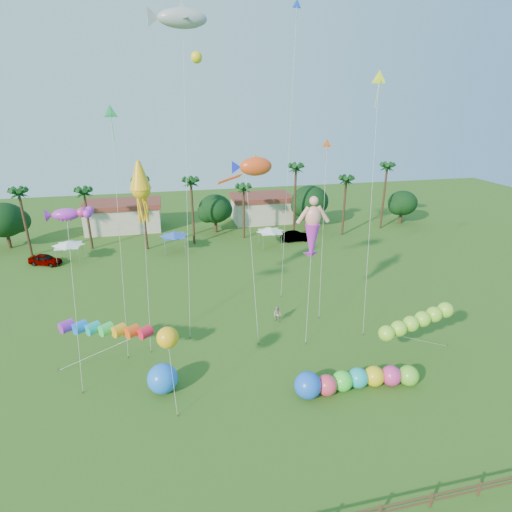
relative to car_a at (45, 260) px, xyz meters
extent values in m
plane|color=#285116|center=(23.13, -35.75, -0.73)|extent=(160.00, 160.00, 0.00)
cylinder|color=#3A2819|center=(-2.87, 4.25, 3.77)|extent=(0.36, 0.36, 9.00)
cylinder|color=#3A2819|center=(5.13, 5.25, 3.52)|extent=(0.36, 0.36, 8.50)
cylinder|color=#3A2819|center=(13.13, 3.25, 4.27)|extent=(0.36, 0.36, 10.00)
cylinder|color=#3A2819|center=(20.13, 4.25, 4.02)|extent=(0.36, 0.36, 9.50)
cylinder|color=#3A2819|center=(28.13, 5.25, 3.27)|extent=(0.36, 0.36, 8.00)
cylinder|color=#3A2819|center=(36.13, 4.25, 4.77)|extent=(0.36, 0.36, 11.00)
cylinder|color=#3A2819|center=(44.13, 3.25, 3.77)|extent=(0.36, 0.36, 9.00)
cylinder|color=#3A2819|center=(52.13, 5.25, 4.52)|extent=(0.36, 0.36, 10.50)
sphere|color=#113814|center=(-6.87, 8.25, 3.61)|extent=(5.88, 5.88, 5.88)
sphere|color=#113814|center=(24.13, 9.25, 3.30)|extent=(5.46, 5.46, 5.46)
sphere|color=#113814|center=(40.13, 8.25, 3.92)|extent=(6.30, 6.30, 6.30)
sphere|color=#113814|center=(57.13, 7.25, 2.99)|extent=(5.04, 5.04, 5.04)
cube|color=beige|center=(9.13, 14.25, 1.27)|extent=(12.00, 7.00, 4.00)
cube|color=beige|center=(33.13, 14.25, 1.27)|extent=(10.00, 7.00, 4.00)
pyramid|color=white|center=(3.13, 0.25, 2.02)|extent=(3.00, 3.00, 0.60)
pyramid|color=blue|center=(17.13, 1.25, 2.02)|extent=(3.00, 3.00, 0.60)
pyramid|color=white|center=(31.13, 0.25, 2.02)|extent=(3.00, 3.00, 0.60)
cube|color=brown|center=(26.13, -41.75, -0.23)|extent=(0.12, 0.12, 1.00)
cube|color=brown|center=(29.13, -41.75, -0.23)|extent=(0.12, 0.12, 1.00)
cube|color=brown|center=(32.13, -41.75, -0.23)|extent=(0.12, 0.12, 1.00)
imported|color=#4C4C54|center=(0.00, 0.00, 0.00)|extent=(4.63, 3.27, 1.46)
imported|color=#4C4C54|center=(35.80, 2.00, 0.03)|extent=(4.70, 1.81, 1.53)
imported|color=gray|center=(26.30, -21.24, 0.11)|extent=(0.97, 1.03, 1.68)
sphere|color=#E53C54|center=(27.08, -32.11, 0.06)|extent=(1.57, 1.57, 1.57)
sphere|color=#3AEB37|center=(28.40, -31.93, 0.06)|extent=(1.57, 1.57, 1.57)
sphere|color=#19A6B2|center=(29.71, -31.85, 0.06)|extent=(1.57, 1.57, 1.57)
sphere|color=yellow|center=(31.02, -31.94, 0.06)|extent=(1.57, 1.57, 1.57)
sphere|color=#DA3384|center=(32.33, -32.16, 0.06)|extent=(1.57, 1.57, 1.57)
sphere|color=#6CCD2D|center=(33.63, -32.45, 0.06)|extent=(1.57, 1.57, 1.57)
sphere|color=blue|center=(25.60, -32.07, 0.27)|extent=(2.07, 2.07, 2.01)
sphere|color=#1B71FB|center=(15.22, -29.11, 0.40)|extent=(2.27, 2.27, 2.27)
cylinder|color=#F61B34|center=(12.31, -25.83, 2.56)|extent=(6.64, 4.01, 0.94)
cylinder|color=silver|center=(10.46, -25.27, 0.91)|extent=(7.21, 1.14, 3.31)
cylinder|color=brown|center=(6.86, -24.71, -0.65)|extent=(0.08, 0.08, 0.16)
ellipsoid|color=#8EDC31|center=(33.07, -29.68, 2.19)|extent=(7.16, 3.65, 1.56)
cylinder|color=silver|center=(36.55, -29.14, 0.73)|extent=(6.97, 1.11, 2.94)
cylinder|color=brown|center=(40.02, -28.60, -0.65)|extent=(0.08, 0.08, 0.16)
sphere|color=#FCB214|center=(15.92, -31.07, 5.10)|extent=(1.50, 1.50, 1.47)
cylinder|color=silver|center=(16.02, -31.54, 2.18)|extent=(0.23, 0.96, 5.83)
cylinder|color=brown|center=(16.12, -32.01, -0.65)|extent=(0.08, 0.08, 0.16)
cylinder|color=silver|center=(28.45, -23.82, 4.00)|extent=(1.44, 3.49, 9.46)
cylinder|color=brown|center=(27.75, -25.55, -0.65)|extent=(0.08, 0.08, 0.16)
ellipsoid|color=#E54719|center=(24.64, -18.91, 14.23)|extent=(4.56, 1.83, 1.86)
cylinder|color=silver|center=(24.13, -21.79, 6.75)|extent=(1.06, 5.79, 14.97)
cylinder|color=brown|center=(23.61, -24.67, -0.65)|extent=(0.08, 0.08, 0.16)
ellipsoid|color=#999FA7|center=(19.06, -15.63, 26.21)|extent=(5.86, 3.29, 1.98)
cylinder|color=silver|center=(18.36, -18.98, 12.74)|extent=(1.43, 6.73, 26.95)
cylinder|color=brown|center=(17.66, -22.33, -0.65)|extent=(0.08, 0.08, 0.16)
cone|color=#FFB014|center=(14.49, -19.52, 12.68)|extent=(1.94, 1.94, 5.09)
cylinder|color=silver|center=(14.33, -21.66, 5.98)|extent=(0.35, 4.30, 13.42)
cylinder|color=brown|center=(14.16, -23.79, -0.65)|extent=(0.08, 0.08, 0.16)
ellipsoid|color=#BA28CC|center=(9.41, -24.28, 12.10)|extent=(3.33, 1.93, 1.27)
cylinder|color=silver|center=(9.34, -26.16, 5.68)|extent=(0.15, 3.79, 12.83)
cylinder|color=brown|center=(9.28, -28.04, -0.65)|extent=(0.08, 0.08, 0.16)
cone|color=#E55619|center=(32.05, -17.24, 15.87)|extent=(1.07, 0.32, 1.06)
cylinder|color=silver|center=(31.33, -19.33, 7.57)|extent=(1.46, 4.22, 16.61)
cylinder|color=brown|center=(30.62, -21.43, -0.65)|extent=(0.08, 0.08, 0.16)
cone|color=#D8F919|center=(34.32, -21.91, 21.44)|extent=(1.37, 0.70, 1.35)
cylinder|color=silver|center=(33.92, -23.60, 10.35)|extent=(0.83, 3.41, 22.17)
cylinder|color=brown|center=(33.51, -25.28, -0.65)|extent=(0.08, 0.08, 0.16)
cone|color=#2EC665|center=(12.88, -20.14, 18.87)|extent=(1.25, 0.66, 1.23)
cylinder|color=silver|center=(12.59, -22.17, 9.07)|extent=(0.62, 4.10, 19.61)
cylinder|color=brown|center=(12.29, -24.21, -0.65)|extent=(0.08, 0.08, 0.16)
cone|color=blue|center=(30.06, -12.60, 28.25)|extent=(1.09, 0.36, 1.07)
cylinder|color=silver|center=(29.12, -14.31, 13.76)|extent=(1.92, 3.45, 28.99)
cylinder|color=brown|center=(28.18, -16.01, -0.65)|extent=(0.08, 0.08, 0.16)
camera|label=1|loc=(16.66, -54.48, 19.68)|focal=28.00mm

